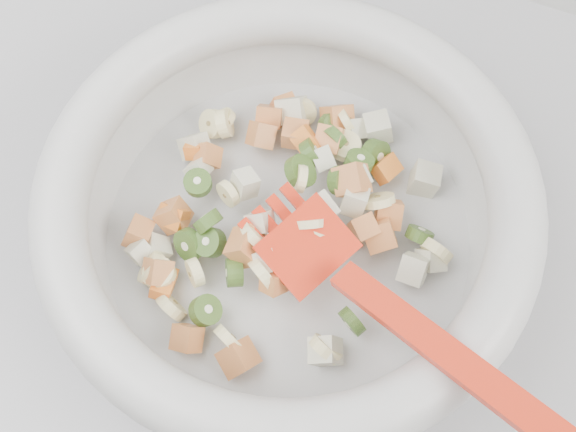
% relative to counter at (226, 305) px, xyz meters
% --- Properties ---
extents(counter, '(2.00, 0.60, 0.90)m').
position_rel_counter_xyz_m(counter, '(0.00, 0.00, 0.00)').
color(counter, '#9C9BA0').
rests_on(counter, ground).
extents(mixing_bowl, '(0.43, 0.38, 0.14)m').
position_rel_counter_xyz_m(mixing_bowl, '(0.12, -0.05, 0.51)').
color(mixing_bowl, silver).
rests_on(mixing_bowl, counter).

